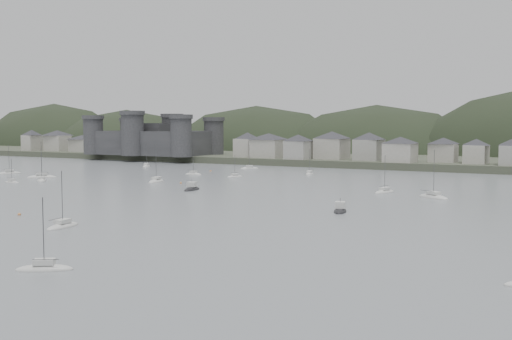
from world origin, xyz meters
The scene contains 10 objects.
ground centered at (0.00, 0.00, 0.00)m, with size 900.00×900.00×0.00m, color slate.
far_shore_land centered at (0.00, 295.00, 1.50)m, with size 900.00×250.00×3.00m, color #383D2D.
forested_ridge centered at (4.83, 269.40, -11.28)m, with size 851.55×103.94×102.57m.
castle centered at (-120.00, 179.80, 10.96)m, with size 66.00×43.00×20.00m.
waterfront_town centered at (50.59, 183.34, 8.66)m, with size 451.48×28.46×12.92m.
sailboat_lead centered at (-80.24, 59.82, 0.19)m, with size 6.00×1.99×8.21m.
moored_fleet centered at (-16.00, 64.26, 0.18)m, with size 247.70×176.79×13.54m.
motor_launch_near centered at (34.78, 49.66, 0.30)m, with size 4.54×7.68×3.74m.
motor_launch_far centered at (-18.01, 70.12, 0.29)m, with size 4.51×8.65×3.96m.
mooring_buoys centered at (-22.17, 59.06, 0.15)m, with size 184.14×122.29×0.70m.
Camera 1 is at (83.46, -72.89, 18.61)m, focal length 43.68 mm.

